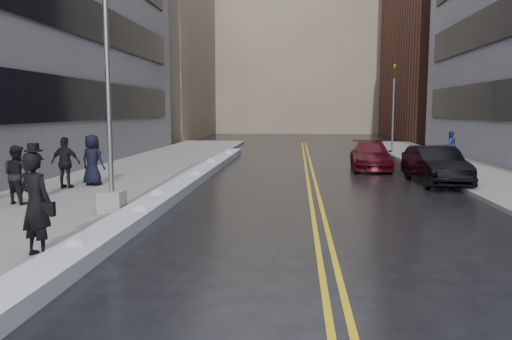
% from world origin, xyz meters
% --- Properties ---
extents(ground, '(160.00, 160.00, 0.00)m').
position_xyz_m(ground, '(0.00, 0.00, 0.00)').
color(ground, black).
rests_on(ground, ground).
extents(sidewalk_west, '(5.50, 50.00, 0.15)m').
position_xyz_m(sidewalk_west, '(-5.75, 10.00, 0.07)').
color(sidewalk_west, gray).
rests_on(sidewalk_west, ground).
extents(sidewalk_east, '(4.00, 50.00, 0.15)m').
position_xyz_m(sidewalk_east, '(10.00, 10.00, 0.07)').
color(sidewalk_east, gray).
rests_on(sidewalk_east, ground).
extents(lane_line_left, '(0.12, 50.00, 0.01)m').
position_xyz_m(lane_line_left, '(2.35, 10.00, 0.00)').
color(lane_line_left, gold).
rests_on(lane_line_left, ground).
extents(lane_line_right, '(0.12, 50.00, 0.01)m').
position_xyz_m(lane_line_right, '(2.65, 10.00, 0.00)').
color(lane_line_right, gold).
rests_on(lane_line_right, ground).
extents(snow_ridge, '(0.90, 30.00, 0.34)m').
position_xyz_m(snow_ridge, '(-2.45, 8.00, 0.17)').
color(snow_ridge, silver).
rests_on(snow_ridge, ground).
extents(building_west_far, '(14.00, 22.00, 18.00)m').
position_xyz_m(building_west_far, '(-15.50, 44.00, 9.00)').
color(building_west_far, gray).
rests_on(building_west_far, ground).
extents(building_east_far, '(14.00, 20.00, 28.00)m').
position_xyz_m(building_east_far, '(19.00, 42.00, 14.00)').
color(building_east_far, '#562D21').
rests_on(building_east_far, ground).
extents(building_far, '(36.00, 16.00, 22.00)m').
position_xyz_m(building_far, '(2.00, 60.00, 11.00)').
color(building_far, gray).
rests_on(building_far, ground).
extents(lamppost, '(0.65, 0.65, 7.62)m').
position_xyz_m(lamppost, '(-3.30, 2.00, 2.53)').
color(lamppost, gray).
rests_on(lamppost, sidewalk_west).
extents(fire_hydrant, '(0.26, 0.26, 0.73)m').
position_xyz_m(fire_hydrant, '(9.00, 10.00, 0.55)').
color(fire_hydrant, maroon).
rests_on(fire_hydrant, sidewalk_east).
extents(traffic_signal, '(0.16, 0.20, 6.00)m').
position_xyz_m(traffic_signal, '(8.50, 24.00, 3.40)').
color(traffic_signal, gray).
rests_on(traffic_signal, sidewalk_east).
extents(pedestrian_fedora, '(0.88, 0.73, 2.07)m').
position_xyz_m(pedestrian_fedora, '(-3.20, -2.22, 1.18)').
color(pedestrian_fedora, black).
rests_on(pedestrian_fedora, sidewalk_west).
extents(pedestrian_b, '(1.05, 0.93, 1.80)m').
position_xyz_m(pedestrian_b, '(-6.64, 3.03, 1.05)').
color(pedestrian_b, black).
rests_on(pedestrian_b, sidewalk_west).
extents(pedestrian_c, '(1.08, 0.85, 1.93)m').
position_xyz_m(pedestrian_c, '(-5.89, 6.87, 1.12)').
color(pedestrian_c, black).
rests_on(pedestrian_c, sidewalk_west).
extents(pedestrian_d, '(1.14, 0.54, 1.90)m').
position_xyz_m(pedestrian_d, '(-6.57, 6.09, 1.10)').
color(pedestrian_d, black).
rests_on(pedestrian_d, sidewalk_west).
extents(pedestrian_east, '(0.90, 0.76, 1.64)m').
position_xyz_m(pedestrian_east, '(10.82, 18.60, 0.97)').
color(pedestrian_east, navy).
rests_on(pedestrian_east, sidewalk_east).
extents(car_black, '(1.85, 4.76, 1.55)m').
position_xyz_m(car_black, '(7.50, 9.28, 0.77)').
color(car_black, black).
rests_on(car_black, ground).
extents(car_maroon, '(2.26, 4.95, 1.40)m').
position_xyz_m(car_maroon, '(5.64, 14.35, 0.70)').
color(car_maroon, '#460B12').
rests_on(car_maroon, ground).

